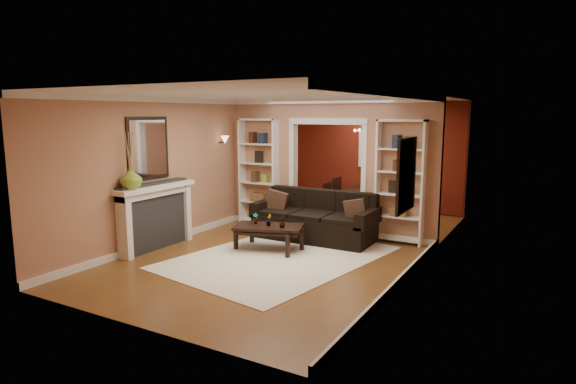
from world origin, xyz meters
The scene contains 30 objects.
floor centered at (0.00, 0.00, 0.00)m, with size 8.00×8.00×0.00m, color brown.
ceiling centered at (0.00, 0.00, 2.70)m, with size 8.00×8.00×0.00m, color white.
wall_back centered at (0.00, 4.00, 1.35)m, with size 8.00×8.00×0.00m, color tan.
wall_front centered at (0.00, -4.00, 1.35)m, with size 8.00×8.00×0.00m, color tan.
wall_left centered at (-2.25, 0.00, 1.35)m, with size 8.00×8.00×0.00m, color tan.
wall_right centered at (2.25, 0.00, 1.35)m, with size 8.00×8.00×0.00m, color tan.
partition_wall centered at (0.00, 1.20, 1.35)m, with size 4.50×0.15×2.70m, color tan.
red_back_panel centered at (0.00, 3.97, 1.32)m, with size 4.44×0.04×2.64m, color maroon.
dining_window centered at (0.00, 3.93, 1.55)m, with size 0.78×0.03×0.98m, color #8CA5CC.
area_rug centered at (0.09, -0.90, 0.01)m, with size 2.64×3.70×0.01m, color white.
sofa centered at (0.07, 0.45, 0.46)m, with size 2.37×1.02×0.93m, color black.
pillow_left centered at (-0.77, 0.43, 0.67)m, with size 0.43×0.12×0.43m, color #4E3221.
pillow_right centered at (0.91, 0.43, 0.64)m, with size 0.37×0.11×0.37m, color #4E3221.
coffee_table centered at (-0.31, -0.60, 0.22)m, with size 1.18×0.64×0.45m, color black.
plant_left centered at (-0.58, -0.60, 0.55)m, with size 0.10×0.07×0.20m, color #336626.
plant_center centered at (-0.31, -0.60, 0.55)m, with size 0.11×0.09×0.20m, color #336626.
plant_right centered at (-0.03, -0.60, 0.54)m, with size 0.11×0.11×0.19m, color #336626.
bookshelf_left centered at (-1.55, 1.03, 1.15)m, with size 0.90×0.30×2.30m, color white.
bookshelf_right centered at (1.55, 1.03, 1.15)m, with size 0.90×0.30×2.30m, color white.
fireplace centered at (-2.09, -1.50, 0.58)m, with size 0.32×1.70×1.16m, color white.
vase centered at (-2.09, -2.05, 1.35)m, with size 0.36×0.36×0.37m, color #85A736.
mirror centered at (-2.23, -1.50, 1.80)m, with size 0.03×0.95×1.10m, color silver.
wall_sconce centered at (-2.15, 0.55, 1.83)m, with size 0.18×0.18×0.22m, color #FFE0A5.
framed_art centered at (2.21, -1.00, 1.55)m, with size 0.04×0.85×1.05m, color black.
dining_table centered at (0.14, 2.86, 0.31)m, with size 0.97×1.74×0.61m, color black.
dining_chair_nw centered at (-0.41, 2.56, 0.41)m, with size 0.41×0.41×0.83m, color black.
dining_chair_ne centered at (0.69, 2.56, 0.47)m, with size 0.46×0.46×0.93m, color black.
dining_chair_sw centered at (-0.41, 3.16, 0.44)m, with size 0.43×0.43×0.88m, color black.
dining_chair_se centered at (0.69, 3.16, 0.46)m, with size 0.45×0.45×0.92m, color black.
chandelier centered at (0.00, 2.70, 2.02)m, with size 0.50×0.50×0.30m, color #3A211A.
Camera 1 is at (4.06, -7.65, 2.40)m, focal length 30.00 mm.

